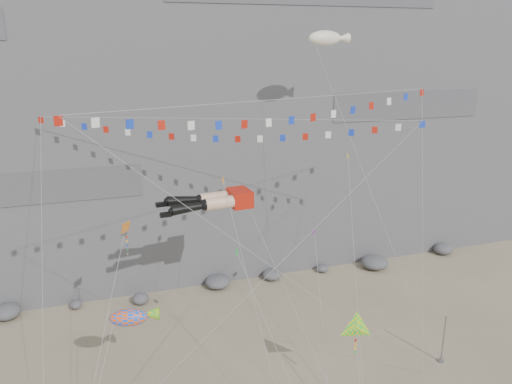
% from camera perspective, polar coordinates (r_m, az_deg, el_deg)
% --- Properties ---
extents(cliff, '(80.00, 28.00, 50.00)m').
position_cam_1_polar(cliff, '(61.96, -8.37, 16.95)').
color(cliff, slate).
rests_on(cliff, ground).
extents(talus_boulders, '(60.00, 3.00, 1.20)m').
position_cam_1_polar(talus_boulders, '(52.98, -4.41, -10.23)').
color(talus_boulders, '#59595E').
rests_on(talus_boulders, ground).
extents(anchor_pole_right, '(0.12, 0.12, 4.17)m').
position_cam_1_polar(anchor_pole_right, '(43.69, 20.64, -15.44)').
color(anchor_pole_right, gray).
rests_on(anchor_pole_right, ground).
extents(legs_kite, '(9.87, 16.84, 20.52)m').
position_cam_1_polar(legs_kite, '(38.23, -4.70, -1.02)').
color(legs_kite, '#B4180B').
rests_on(legs_kite, ground).
extents(flag_banner_upper, '(29.42, 21.06, 28.07)m').
position_cam_1_polar(flag_banner_upper, '(41.16, -3.44, 8.32)').
color(flag_banner_upper, '#B4180B').
rests_on(flag_banner_upper, ground).
extents(flag_banner_lower, '(27.28, 7.72, 23.84)m').
position_cam_1_polar(flag_banner_lower, '(33.59, 2.86, 10.49)').
color(flag_banner_lower, '#B4180B').
rests_on(flag_banner_lower, ground).
extents(harlequin_kite, '(5.45, 10.19, 15.97)m').
position_cam_1_polar(harlequin_kite, '(35.87, -14.70, -4.05)').
color(harlequin_kite, red).
rests_on(harlequin_kite, ground).
extents(fish_windsock, '(6.08, 7.23, 10.33)m').
position_cam_1_polar(fish_windsock, '(34.92, -14.34, -13.75)').
color(fish_windsock, '#FF520D').
rests_on(fish_windsock, ground).
extents(delta_kite, '(2.56, 4.44, 8.04)m').
position_cam_1_polar(delta_kite, '(35.14, 11.42, -15.07)').
color(delta_kite, yellow).
rests_on(delta_kite, ground).
extents(blimp_windsock, '(6.95, 13.75, 28.37)m').
position_cam_1_polar(blimp_windsock, '(44.49, 7.91, 16.95)').
color(blimp_windsock, '#FAEDCD').
rests_on(blimp_windsock, ground).
extents(small_kite_a, '(1.51, 13.22, 19.24)m').
position_cam_1_polar(small_kite_a, '(37.71, -3.62, 0.74)').
color(small_kite_a, orange).
rests_on(small_kite_a, ground).
extents(small_kite_b, '(3.86, 11.38, 14.64)m').
position_cam_1_polar(small_kite_b, '(41.87, 6.71, -5.03)').
color(small_kite_b, purple).
rests_on(small_kite_b, ground).
extents(small_kite_c, '(3.24, 9.78, 14.15)m').
position_cam_1_polar(small_kite_c, '(35.24, -2.00, -7.34)').
color(small_kite_c, green).
rests_on(small_kite_c, ground).
extents(small_kite_d, '(6.29, 15.54, 22.11)m').
position_cam_1_polar(small_kite_d, '(42.95, 10.50, 3.24)').
color(small_kite_d, yellow).
rests_on(small_kite_d, ground).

